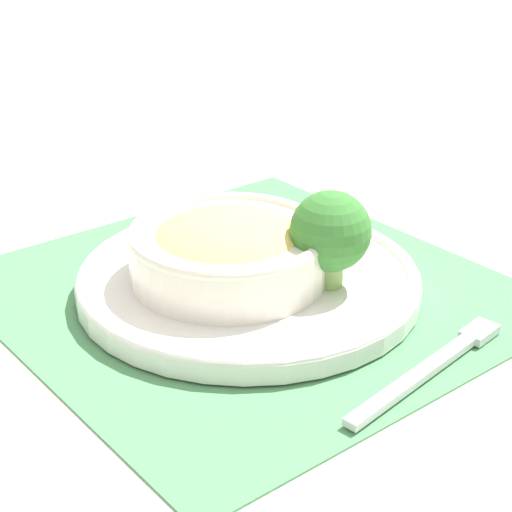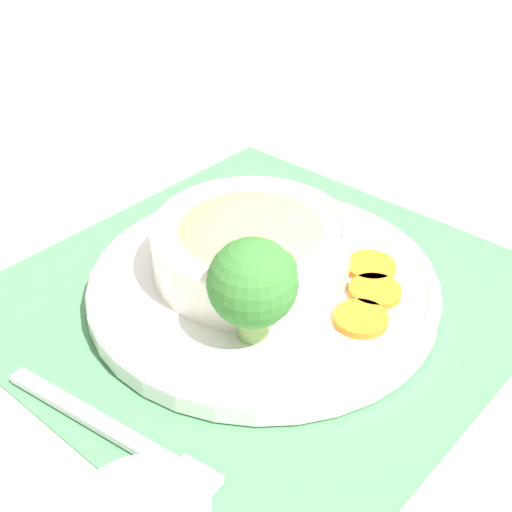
{
  "view_description": "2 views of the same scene",
  "coord_description": "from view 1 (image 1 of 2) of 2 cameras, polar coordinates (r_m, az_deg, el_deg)",
  "views": [
    {
      "loc": [
        0.48,
        -0.46,
        0.36
      ],
      "look_at": [
        0.0,
        0.0,
        0.04
      ],
      "focal_mm": 60.0,
      "sensor_mm": 36.0,
      "label": 1
    },
    {
      "loc": [
        0.4,
        0.28,
        0.38
      ],
      "look_at": [
        -0.01,
        -0.01,
        0.04
      ],
      "focal_mm": 50.0,
      "sensor_mm": 36.0,
      "label": 2
    }
  ],
  "objects": [
    {
      "name": "bowl",
      "position": [
        0.73,
        -1.84,
        0.51
      ],
      "size": [
        0.17,
        0.17,
        0.06
      ],
      "color": "silver",
      "rests_on": "plate"
    },
    {
      "name": "ground_plane",
      "position": [
        0.76,
        -0.5,
        -2.55
      ],
      "size": [
        4.0,
        4.0,
        0.0
      ],
      "primitive_type": "plane",
      "color": "beige"
    },
    {
      "name": "broccoli_floret",
      "position": [
        0.71,
        4.97,
        1.62
      ],
      "size": [
        0.07,
        0.07,
        0.08
      ],
      "color": "#84AD5B",
      "rests_on": "plate"
    },
    {
      "name": "plate",
      "position": [
        0.75,
        -0.5,
        -1.51
      ],
      "size": [
        0.3,
        0.3,
        0.02
      ],
      "color": "white",
      "rests_on": "placemat"
    },
    {
      "name": "carrot_slice_near",
      "position": [
        0.81,
        4.15,
        1.2
      ],
      "size": [
        0.04,
        0.04,
        0.01
      ],
      "color": "orange",
      "rests_on": "plate"
    },
    {
      "name": "carrot_slice_far",
      "position": [
        0.83,
        -0.37,
        1.94
      ],
      "size": [
        0.04,
        0.04,
        0.01
      ],
      "color": "orange",
      "rests_on": "plate"
    },
    {
      "name": "placemat",
      "position": [
        0.75,
        -0.5,
        -2.41
      ],
      "size": [
        0.46,
        0.45,
        0.0
      ],
      "color": "#4C8C59",
      "rests_on": "ground_plane"
    },
    {
      "name": "carrot_slice_middle",
      "position": [
        0.82,
        2.02,
        1.75
      ],
      "size": [
        0.04,
        0.04,
        0.01
      ],
      "color": "orange",
      "rests_on": "plate"
    },
    {
      "name": "fork",
      "position": [
        0.66,
        12.22,
        -6.77
      ],
      "size": [
        0.02,
        0.18,
        0.01
      ],
      "rotation": [
        0.0,
        0.0,
        0.04
      ],
      "color": "silver",
      "rests_on": "placemat"
    }
  ]
}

